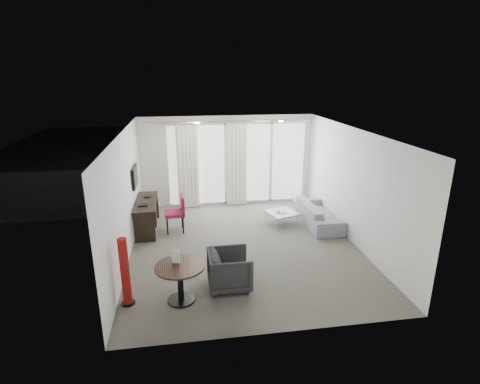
{
  "coord_description": "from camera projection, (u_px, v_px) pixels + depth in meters",
  "views": [
    {
      "loc": [
        -1.29,
        -7.6,
        3.77
      ],
      "look_at": [
        0.0,
        0.6,
        1.1
      ],
      "focal_mm": 28.0,
      "sensor_mm": 36.0,
      "label": 1
    }
  ],
  "objects": [
    {
      "name": "curtain_track",
      "position": [
        228.0,
        122.0,
        10.39
      ],
      "size": [
        4.8,
        0.04,
        0.04
      ],
      "primitive_type": null,
      "color": "#B2B2B7",
      "rests_on": "ceiling"
    },
    {
      "name": "wall_front",
      "position": [
        280.0,
        256.0,
        5.27
      ],
      "size": [
        5.0,
        0.0,
        2.6
      ],
      "primitive_type": "cube",
      "color": "silver",
      "rests_on": "ground"
    },
    {
      "name": "balustrade",
      "position": [
        226.0,
        164.0,
        13.98
      ],
      "size": [
        5.5,
        0.06,
        1.05
      ],
      "primitive_type": null,
      "color": "#B2B2B7",
      "rests_on": "terrace_slab"
    },
    {
      "name": "curtain_left",
      "position": [
        188.0,
        167.0,
        10.6
      ],
      "size": [
        0.6,
        0.2,
        2.38
      ],
      "primitive_type": null,
      "color": "white",
      "rests_on": "ground"
    },
    {
      "name": "red_lamp",
      "position": [
        125.0,
        272.0,
        6.21
      ],
      "size": [
        0.32,
        0.32,
        1.21
      ],
      "primitive_type": "cylinder",
      "rotation": [
        0.0,
        0.0,
        -0.4
      ],
      "color": "maroon",
      "rests_on": "floor"
    },
    {
      "name": "sofa",
      "position": [
        318.0,
        213.0,
        9.67
      ],
      "size": [
        0.75,
        1.92,
        0.56
      ],
      "primitive_type": "imported",
      "rotation": [
        0.0,
        0.0,
        1.57
      ],
      "color": "gray",
      "rests_on": "floor"
    },
    {
      "name": "desk",
      "position": [
        147.0,
        215.0,
        9.28
      ],
      "size": [
        0.5,
        1.6,
        0.75
      ],
      "primitive_type": null,
      "color": "black",
      "rests_on": "floor"
    },
    {
      "name": "round_table",
      "position": [
        180.0,
        283.0,
        6.37
      ],
      "size": [
        0.91,
        0.91,
        0.67
      ],
      "primitive_type": null,
      "rotation": [
        0.0,
        0.0,
        0.09
      ],
      "color": "black",
      "rests_on": "floor"
    },
    {
      "name": "magazine",
      "position": [
        281.0,
        210.0,
        9.67
      ],
      "size": [
        0.26,
        0.31,
        0.02
      ],
      "primitive_type": null,
      "rotation": [
        0.0,
        0.0,
        0.16
      ],
      "color": "gray",
      "rests_on": "coffee_table"
    },
    {
      "name": "rattan_chair_a",
      "position": [
        253.0,
        175.0,
        12.83
      ],
      "size": [
        0.63,
        0.63,
        0.79
      ],
      "primitive_type": null,
      "rotation": [
        0.0,
        0.0,
        -0.19
      ],
      "color": "brown",
      "rests_on": "terrace_slab"
    },
    {
      "name": "window_panel",
      "position": [
        238.0,
        164.0,
        10.97
      ],
      "size": [
        4.0,
        0.02,
        2.38
      ],
      "primitive_type": null,
      "color": "white",
      "rests_on": "ground"
    },
    {
      "name": "rattan_table",
      "position": [
        264.0,
        184.0,
        12.24
      ],
      "size": [
        0.59,
        0.59,
        0.52
      ],
      "primitive_type": null,
      "rotation": [
        0.0,
        0.0,
        0.13
      ],
      "color": "brown",
      "rests_on": "terrace_slab"
    },
    {
      "name": "terrace_slab",
      "position": [
        231.0,
        189.0,
        12.78
      ],
      "size": [
        5.6,
        3.0,
        0.12
      ],
      "primitive_type": "cube",
      "color": "#4D4D50",
      "rests_on": "ground"
    },
    {
      "name": "rattan_chair_b",
      "position": [
        264.0,
        170.0,
        13.25
      ],
      "size": [
        0.61,
        0.61,
        0.89
      ],
      "primitive_type": null,
      "rotation": [
        0.0,
        0.0,
        -0.01
      ],
      "color": "brown",
      "rests_on": "terrace_slab"
    },
    {
      "name": "menu_card",
      "position": [
        176.0,
        260.0,
        6.34
      ],
      "size": [
        0.13,
        0.06,
        0.24
      ],
      "primitive_type": null,
      "rotation": [
        0.0,
        0.0,
        -0.27
      ],
      "color": "white",
      "rests_on": "round_table"
    },
    {
      "name": "tub_armchair",
      "position": [
        230.0,
        270.0,
        6.78
      ],
      "size": [
        0.78,
        0.75,
        0.7
      ],
      "primitive_type": "imported",
      "rotation": [
        0.0,
        0.0,
        1.58
      ],
      "color": "#262628",
      "rests_on": "floor"
    },
    {
      "name": "floor",
      "position": [
        244.0,
        246.0,
        8.49
      ],
      "size": [
        5.0,
        6.0,
        0.0
      ],
      "primitive_type": "cube",
      "color": "#57544C",
      "rests_on": "ground"
    },
    {
      "name": "curtain_right",
      "position": [
        237.0,
        165.0,
        10.81
      ],
      "size": [
        0.6,
        0.2,
        2.38
      ],
      "primitive_type": null,
      "color": "white",
      "rests_on": "ground"
    },
    {
      "name": "wall_left",
      "position": [
        125.0,
        197.0,
        7.72
      ],
      "size": [
        0.0,
        6.0,
        2.6
      ],
      "primitive_type": "cube",
      "color": "silver",
      "rests_on": "ground"
    },
    {
      "name": "tv",
      "position": [
        135.0,
        176.0,
        9.08
      ],
      "size": [
        0.05,
        0.8,
        0.5
      ],
      "primitive_type": null,
      "color": "black",
      "rests_on": "wall_left"
    },
    {
      "name": "wall_right",
      "position": [
        353.0,
        186.0,
        8.46
      ],
      "size": [
        0.0,
        6.0,
        2.6
      ],
      "primitive_type": "cube",
      "color": "silver",
      "rests_on": "ground"
    },
    {
      "name": "remote",
      "position": [
        279.0,
        211.0,
        9.62
      ],
      "size": [
        0.1,
        0.17,
        0.02
      ],
      "primitive_type": null,
      "rotation": [
        0.0,
        0.0,
        -0.29
      ],
      "color": "black",
      "rests_on": "coffee_table"
    },
    {
      "name": "desk_chair",
      "position": [
        174.0,
        214.0,
        9.15
      ],
      "size": [
        0.53,
        0.5,
        0.92
      ],
      "primitive_type": null,
      "rotation": [
        0.0,
        0.0,
        0.06
      ],
      "color": "maroon",
      "rests_on": "floor"
    },
    {
      "name": "downlight_b",
      "position": [
        281.0,
        121.0,
        9.38
      ],
      "size": [
        0.12,
        0.12,
        0.02
      ],
      "primitive_type": "cylinder",
      "color": "#FFE0B2",
      "rests_on": "ceiling"
    },
    {
      "name": "downlight_a",
      "position": [
        197.0,
        123.0,
        9.07
      ],
      "size": [
        0.12,
        0.12,
        0.02
      ],
      "primitive_type": "cylinder",
      "color": "#FFE0B2",
      "rests_on": "ceiling"
    },
    {
      "name": "ceiling",
      "position": [
        245.0,
        132.0,
        7.69
      ],
      "size": [
        5.0,
        6.0,
        0.0
      ],
      "primitive_type": "cube",
      "color": "white",
      "rests_on": "ground"
    },
    {
      "name": "window_frame",
      "position": [
        238.0,
        164.0,
        10.96
      ],
      "size": [
        4.1,
        0.06,
        2.44
      ],
      "primitive_type": null,
      "color": "white",
      "rests_on": "ground"
    },
    {
      "name": "coffee_table",
      "position": [
        282.0,
        218.0,
        9.71
      ],
      "size": [
        0.89,
        0.89,
        0.32
      ],
      "primitive_type": null,
      "rotation": [
        0.0,
        0.0,
        0.32
      ],
      "color": "gray",
      "rests_on": "floor"
    }
  ]
}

